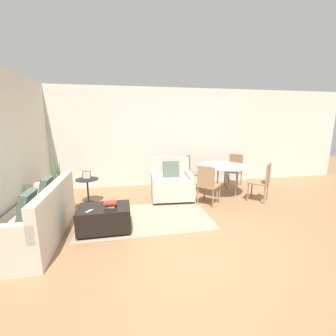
# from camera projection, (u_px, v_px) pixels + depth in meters

# --- Properties ---
(ground_plane) EXTENTS (20.00, 20.00, 0.00)m
(ground_plane) POSITION_uv_depth(u_px,v_px,m) (188.00, 241.00, 3.50)
(ground_plane) COLOR #936B47
(wall_back) EXTENTS (12.00, 0.06, 2.75)m
(wall_back) POSITION_uv_depth(u_px,v_px,m) (156.00, 138.00, 6.40)
(wall_back) COLOR beige
(wall_back) RESTS_ON ground_plane
(wall_left) EXTENTS (0.06, 12.00, 2.75)m
(wall_left) POSITION_uv_depth(u_px,v_px,m) (15.00, 147.00, 4.10)
(wall_left) COLOR beige
(wall_left) RESTS_ON ground_plane
(area_rug) EXTENTS (2.48, 1.47, 0.01)m
(area_rug) POSITION_uv_depth(u_px,v_px,m) (146.00, 218.00, 4.36)
(area_rug) COLOR gray
(area_rug) RESTS_ON ground_plane
(couch) EXTENTS (0.85, 2.00, 0.89)m
(couch) POSITION_uv_depth(u_px,v_px,m) (37.00, 220.00, 3.57)
(couch) COLOR beige
(couch) RESTS_ON ground_plane
(armchair) EXTENTS (1.03, 0.96, 0.95)m
(armchair) POSITION_uv_depth(u_px,v_px,m) (171.00, 184.00, 5.40)
(armchair) COLOR beige
(armchair) RESTS_ON ground_plane
(ottoman) EXTENTS (0.86, 0.58, 0.43)m
(ottoman) POSITION_uv_depth(u_px,v_px,m) (105.00, 218.00, 3.81)
(ottoman) COLOR black
(ottoman) RESTS_ON ground_plane
(book_stack) EXTENTS (0.21, 0.17, 0.09)m
(book_stack) POSITION_uv_depth(u_px,v_px,m) (110.00, 204.00, 3.77)
(book_stack) COLOR gold
(book_stack) RESTS_ON ottoman
(tv_remote_primary) EXTENTS (0.12, 0.13, 0.01)m
(tv_remote_primary) POSITION_uv_depth(u_px,v_px,m) (89.00, 211.00, 3.59)
(tv_remote_primary) COLOR #B7B7BC
(tv_remote_primary) RESTS_ON ottoman
(potted_plant) EXTENTS (0.39, 0.39, 1.26)m
(potted_plant) POSITION_uv_depth(u_px,v_px,m) (59.00, 195.00, 4.96)
(potted_plant) COLOR #333338
(potted_plant) RESTS_ON ground_plane
(side_table) EXTENTS (0.50, 0.50, 0.57)m
(side_table) POSITION_uv_depth(u_px,v_px,m) (88.00, 186.00, 5.04)
(side_table) COLOR black
(side_table) RESTS_ON ground_plane
(picture_frame) EXTENTS (0.18, 0.07, 0.18)m
(picture_frame) POSITION_uv_depth(u_px,v_px,m) (87.00, 175.00, 4.99)
(picture_frame) COLOR black
(picture_frame) RESTS_ON side_table
(dining_table) EXTENTS (1.27, 1.27, 0.74)m
(dining_table) POSITION_uv_depth(u_px,v_px,m) (223.00, 168.00, 5.65)
(dining_table) COLOR #99A8AD
(dining_table) RESTS_ON ground_plane
(dining_chair_near_left) EXTENTS (0.59, 0.59, 0.90)m
(dining_chair_near_left) POSITION_uv_depth(u_px,v_px,m) (207.00, 183.00, 4.90)
(dining_chair_near_left) COLOR #93704C
(dining_chair_near_left) RESTS_ON ground_plane
(dining_chair_near_right) EXTENTS (0.59, 0.59, 0.90)m
(dining_chair_near_right) POSITION_uv_depth(u_px,v_px,m) (263.00, 180.00, 5.16)
(dining_chair_near_right) COLOR #93704C
(dining_chair_near_right) RESTS_ON ground_plane
(dining_chair_far_left) EXTENTS (0.59, 0.59, 0.90)m
(dining_chair_far_left) POSITION_uv_depth(u_px,v_px,m) (190.00, 170.00, 6.20)
(dining_chair_far_left) COLOR #93704C
(dining_chair_far_left) RESTS_ON ground_plane
(dining_chair_far_right) EXTENTS (0.59, 0.59, 0.90)m
(dining_chair_far_right) POSITION_uv_depth(u_px,v_px,m) (235.00, 168.00, 6.46)
(dining_chair_far_right) COLOR #93704C
(dining_chair_far_right) RESTS_ON ground_plane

